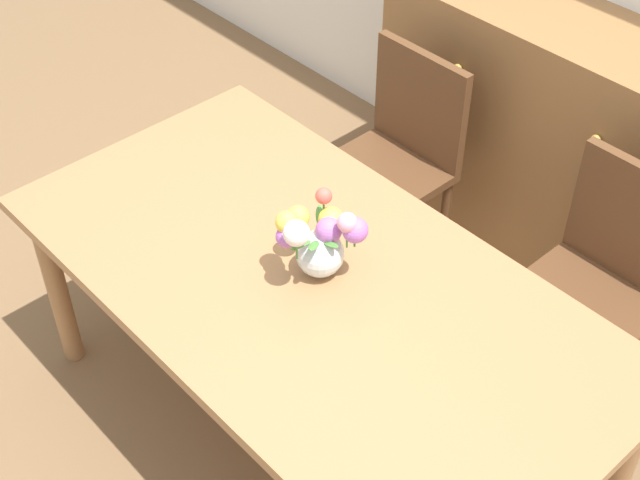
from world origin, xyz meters
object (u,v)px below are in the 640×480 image
object	(u,v)px
chair_left	(397,153)
flower_vase	(319,239)
chair_right	(601,278)
dining_table	(312,299)
dresser	(550,141)

from	to	relation	value
chair_left	flower_vase	size ratio (longest dim) A/B	3.64
chair_left	chair_right	world-z (taller)	same
dining_table	dresser	size ratio (longest dim) A/B	1.33
chair_right	dresser	size ratio (longest dim) A/B	0.64
chair_right	dresser	bearing A→B (deg)	-41.37
dining_table	dresser	xyz separation A→B (m)	(-0.12, 1.33, -0.15)
flower_vase	dining_table	bearing A→B (deg)	-71.28
chair_left	chair_right	xyz separation A→B (m)	(0.90, 0.00, 0.00)
chair_right	dresser	xyz separation A→B (m)	(-0.57, 0.50, -0.02)
chair_right	flower_vase	size ratio (longest dim) A/B	3.64
chair_right	flower_vase	distance (m)	0.97
chair_right	flower_vase	world-z (taller)	flower_vase
chair_right	flower_vase	xyz separation A→B (m)	(-0.46, -0.79, 0.34)
dining_table	flower_vase	world-z (taller)	flower_vase
flower_vase	chair_left	bearing A→B (deg)	118.99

